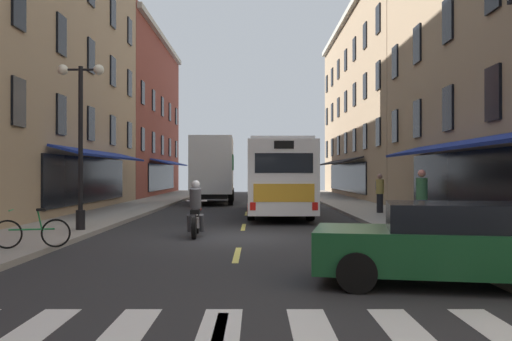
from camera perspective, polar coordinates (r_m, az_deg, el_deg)
ground_plane at (r=16.34m, az=-1.81°, el=-7.01°), size 34.80×80.00×0.10m
lane_centre_dashes at (r=16.08m, az=-1.83°, el=-6.93°), size 0.14×73.90×0.01m
crosswalk_near at (r=6.50m, az=-4.27°, el=-16.91°), size 7.10×2.80×0.01m
sidewalk_left at (r=17.50m, az=-21.62°, el=-6.15°), size 3.00×80.00×0.14m
sidewalk_right at (r=17.21m, az=18.36°, el=-6.26°), size 3.00×80.00×0.14m
transit_bus at (r=25.17m, az=1.96°, el=-0.67°), size 2.65×11.09×3.23m
box_truck at (r=34.22m, az=-4.67°, el=0.04°), size 2.64×7.64×3.97m
sedan_near at (r=9.83m, az=19.39°, el=-7.05°), size 4.74×2.62×1.37m
sedan_mid at (r=45.44m, az=-3.96°, el=-1.75°), size 1.91×4.21×1.38m
motorcycle_rider at (r=16.58m, az=-6.48°, el=-4.28°), size 0.62×2.07×1.66m
bicycle_near at (r=13.90m, az=-22.24°, el=-5.89°), size 1.68×0.56×0.91m
pedestrian_near at (r=24.96m, az=12.28°, el=-2.17°), size 0.36×0.50×1.70m
pedestrian_mid at (r=18.33m, az=16.34°, el=-2.68°), size 0.36×0.36×1.84m
street_lamp_twin at (r=17.84m, az=-17.80°, el=3.21°), size 1.42×0.32×5.05m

